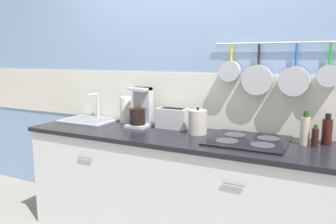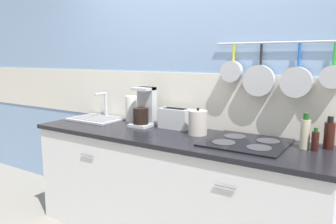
{
  "view_description": "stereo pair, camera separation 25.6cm",
  "coord_description": "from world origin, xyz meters",
  "px_view_note": "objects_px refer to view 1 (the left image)",
  "views": [
    {
      "loc": [
        1.12,
        -2.25,
        1.49
      ],
      "look_at": [
        -0.03,
        0.0,
        1.06
      ],
      "focal_mm": 35.0,
      "sensor_mm": 36.0,
      "label": 1
    },
    {
      "loc": [
        1.34,
        -2.12,
        1.49
      ],
      "look_at": [
        -0.03,
        0.0,
        1.06
      ],
      "focal_mm": 35.0,
      "sensor_mm": 36.0,
      "label": 2
    }
  ],
  "objects_px": {
    "coffee_maker": "(141,110)",
    "paper_towel_roll": "(126,110)",
    "bottle_olive_oil": "(305,130)",
    "kettle": "(198,122)",
    "bottle_sesame_oil": "(327,131)",
    "toaster": "(173,118)",
    "bottle_cooking_wine": "(315,137)"
  },
  "relations": [
    {
      "from": "coffee_maker",
      "to": "bottle_cooking_wine",
      "type": "xyz_separation_m",
      "value": [
        1.4,
        -0.04,
        -0.07
      ]
    },
    {
      "from": "toaster",
      "to": "bottle_sesame_oil",
      "type": "height_order",
      "value": "bottle_sesame_oil"
    },
    {
      "from": "toaster",
      "to": "bottle_olive_oil",
      "type": "distance_m",
      "value": 1.05
    },
    {
      "from": "coffee_maker",
      "to": "bottle_olive_oil",
      "type": "relative_size",
      "value": 1.43
    },
    {
      "from": "bottle_olive_oil",
      "to": "kettle",
      "type": "bearing_deg",
      "value": -177.88
    },
    {
      "from": "bottle_olive_oil",
      "to": "toaster",
      "type": "bearing_deg",
      "value": 176.06
    },
    {
      "from": "toaster",
      "to": "bottle_olive_oil",
      "type": "bearing_deg",
      "value": -3.94
    },
    {
      "from": "paper_towel_roll",
      "to": "bottle_cooking_wine",
      "type": "bearing_deg",
      "value": -3.84
    },
    {
      "from": "toaster",
      "to": "bottle_cooking_wine",
      "type": "height_order",
      "value": "toaster"
    },
    {
      "from": "coffee_maker",
      "to": "toaster",
      "type": "distance_m",
      "value": 0.3
    },
    {
      "from": "paper_towel_roll",
      "to": "toaster",
      "type": "bearing_deg",
      "value": -1.95
    },
    {
      "from": "toaster",
      "to": "bottle_cooking_wine",
      "type": "xyz_separation_m",
      "value": [
        1.12,
        -0.09,
        -0.02
      ]
    },
    {
      "from": "paper_towel_roll",
      "to": "toaster",
      "type": "xyz_separation_m",
      "value": [
        0.49,
        -0.02,
        -0.04
      ]
    },
    {
      "from": "paper_towel_roll",
      "to": "toaster",
      "type": "relative_size",
      "value": 0.85
    },
    {
      "from": "coffee_maker",
      "to": "paper_towel_roll",
      "type": "bearing_deg",
      "value": 160.9
    },
    {
      "from": "toaster",
      "to": "bottle_sesame_oil",
      "type": "relative_size",
      "value": 1.31
    },
    {
      "from": "coffee_maker",
      "to": "bottle_sesame_oil",
      "type": "distance_m",
      "value": 1.47
    },
    {
      "from": "kettle",
      "to": "bottle_cooking_wine",
      "type": "distance_m",
      "value": 0.85
    },
    {
      "from": "bottle_olive_oil",
      "to": "bottle_sesame_oil",
      "type": "relative_size",
      "value": 1.09
    },
    {
      "from": "coffee_maker",
      "to": "kettle",
      "type": "relative_size",
      "value": 1.59
    },
    {
      "from": "coffee_maker",
      "to": "toaster",
      "type": "xyz_separation_m",
      "value": [
        0.29,
        0.05,
        -0.05
      ]
    },
    {
      "from": "paper_towel_roll",
      "to": "coffee_maker",
      "type": "distance_m",
      "value": 0.22
    },
    {
      "from": "paper_towel_roll",
      "to": "kettle",
      "type": "xyz_separation_m",
      "value": [
        0.76,
        -0.12,
        -0.03
      ]
    },
    {
      "from": "bottle_olive_oil",
      "to": "coffee_maker",
      "type": "bearing_deg",
      "value": 179.22
    },
    {
      "from": "toaster",
      "to": "bottle_cooking_wine",
      "type": "bearing_deg",
      "value": -4.67
    },
    {
      "from": "coffee_maker",
      "to": "bottle_sesame_oil",
      "type": "height_order",
      "value": "coffee_maker"
    },
    {
      "from": "paper_towel_roll",
      "to": "coffee_maker",
      "type": "height_order",
      "value": "coffee_maker"
    },
    {
      "from": "bottle_olive_oil",
      "to": "bottle_sesame_oil",
      "type": "xyz_separation_m",
      "value": [
        0.14,
        0.08,
        -0.01
      ]
    },
    {
      "from": "kettle",
      "to": "bottle_sesame_oil",
      "type": "relative_size",
      "value": 0.99
    },
    {
      "from": "bottle_sesame_oil",
      "to": "toaster",
      "type": "bearing_deg",
      "value": -179.63
    },
    {
      "from": "coffee_maker",
      "to": "bottle_sesame_oil",
      "type": "xyz_separation_m",
      "value": [
        1.47,
        0.06,
        -0.04
      ]
    },
    {
      "from": "paper_towel_roll",
      "to": "bottle_sesame_oil",
      "type": "bearing_deg",
      "value": -0.31
    }
  ]
}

